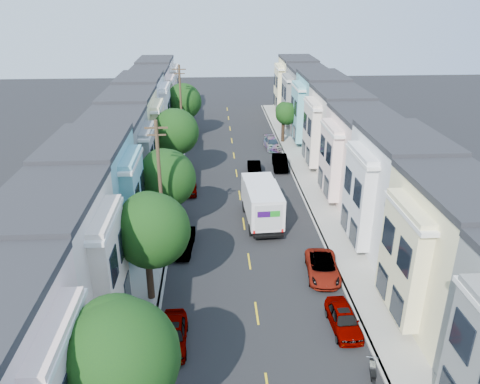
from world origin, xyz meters
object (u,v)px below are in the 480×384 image
(utility_pole_near, at_px, (160,188))
(parked_left_d, at_px, (189,187))
(fedex_truck, at_px, (262,202))
(motorcycle, at_px, (372,373))
(tree_a, at_px, (118,358))
(lead_sedan, at_px, (254,169))
(tree_far_r, at_px, (286,114))
(tree_b, at_px, (151,231))
(parked_right_b, at_px, (323,268))
(tree_d, at_px, (175,132))
(parked_left_b, at_px, (173,334))
(parked_right_c, at_px, (280,162))
(tree_c, at_px, (165,179))
(utility_pole_far, at_px, (181,106))
(parked_right_a, at_px, (344,319))
(parked_right_d, at_px, (272,144))
(parked_left_c, at_px, (183,242))
(tree_e, at_px, (183,102))

(utility_pole_near, xyz_separation_m, parked_left_d, (1.40, 11.04, -4.52))
(fedex_truck, bearing_deg, motorcycle, -81.02)
(tree_a, height_order, lead_sedan, tree_a)
(tree_far_r, distance_m, parked_left_d, 20.07)
(tree_b, bearing_deg, fedex_truck, 53.25)
(parked_right_b, bearing_deg, tree_d, 126.30)
(parked_left_b, bearing_deg, motorcycle, -18.12)
(parked_right_c, bearing_deg, tree_far_r, 81.63)
(fedex_truck, bearing_deg, tree_c, -176.65)
(utility_pole_far, bearing_deg, parked_right_a, -72.57)
(parked_right_c, bearing_deg, parked_right_d, 93.24)
(tree_far_r, height_order, parked_left_d, tree_far_r)
(tree_b, height_order, utility_pole_far, utility_pole_far)
(parked_left_c, bearing_deg, tree_b, -98.38)
(tree_a, height_order, parked_right_b, tree_a)
(utility_pole_far, xyz_separation_m, parked_right_a, (11.20, -35.68, -4.50))
(utility_pole_far, bearing_deg, parked_left_c, -86.93)
(utility_pole_near, xyz_separation_m, utility_pole_far, (0.00, 26.00, 0.00))
(tree_c, xyz_separation_m, tree_d, (-0.00, 11.21, 0.61))
(utility_pole_near, xyz_separation_m, parked_right_c, (11.20, 17.27, -4.43))
(utility_pole_far, bearing_deg, fedex_truck, -70.10)
(parked_right_c, bearing_deg, fedex_truck, -101.34)
(tree_b, relative_size, parked_right_a, 1.80)
(tree_far_r, bearing_deg, motorcycle, -92.21)
(tree_e, height_order, tree_far_r, tree_e)
(tree_d, xyz_separation_m, parked_right_c, (11.20, 2.57, -4.38))
(tree_a, xyz_separation_m, motorcycle, (11.63, 3.27, -4.62))
(parked_left_b, distance_m, motorcycle, 10.72)
(tree_d, bearing_deg, tree_e, 90.00)
(tree_e, bearing_deg, parked_right_c, -48.21)
(tree_e, distance_m, utility_pole_far, 3.81)
(parked_left_c, bearing_deg, tree_far_r, 71.05)
(tree_far_r, xyz_separation_m, lead_sedan, (-4.98, -11.31, -3.12))
(tree_e, distance_m, parked_left_b, 40.48)
(tree_b, bearing_deg, tree_e, 90.00)
(tree_e, height_order, utility_pole_far, utility_pole_far)
(parked_left_d, relative_size, parked_right_a, 0.96)
(tree_d, relative_size, fedex_truck, 1.06)
(fedex_truck, height_order, parked_right_d, fedex_truck)
(tree_b, bearing_deg, utility_pole_far, 90.00)
(tree_b, distance_m, parked_right_c, 26.30)
(motorcycle, bearing_deg, parked_right_c, 104.70)
(parked_left_d, bearing_deg, parked_right_b, -59.73)
(motorcycle, bearing_deg, tree_b, 161.16)
(tree_far_r, height_order, parked_right_a, tree_far_r)
(tree_a, distance_m, parked_right_d, 43.14)
(tree_far_r, xyz_separation_m, parked_left_b, (-11.79, -37.40, -3.09))
(tree_c, relative_size, motorcycle, 3.33)
(utility_pole_near, xyz_separation_m, parked_left_b, (1.40, -10.43, -4.48))
(tree_b, bearing_deg, parked_left_d, 85.34)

